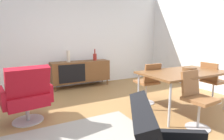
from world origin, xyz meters
The scene contains 11 objects.
ground_plane centered at (0.00, 0.00, 0.00)m, with size 8.32×8.32×0.00m, color #9E7242.
wall_back centered at (0.00, 2.60, 1.40)m, with size 6.80×0.12×2.80m, color white.
sideboard centered at (0.35, 2.30, 0.44)m, with size 1.60×0.45×0.72m.
vase_cobalt centered at (0.03, 2.30, 0.87)m, with size 0.09×0.09×0.31m.
vase_sculptural_dark centered at (0.79, 2.30, 0.83)m, with size 0.10×0.10×0.32m.
dining_table centered at (1.49, -0.21, 0.70)m, with size 1.60×0.90×0.74m.
wooden_bowl_on_table centered at (1.68, -0.18, 0.77)m, with size 0.26×0.26×0.06m, color brown.
dining_chair_front_left centered at (1.14, -0.77, 0.47)m, with size 0.42×0.45×0.86m.
dining_chair_far_end centered at (2.38, -0.21, 0.47)m, with size 0.44×0.42×0.86m.
dining_chair_back_left centered at (1.14, 0.35, 0.47)m, with size 0.41×0.44×0.86m.
lounge_chair_red centered at (-1.10, 0.57, 0.47)m, with size 0.79×0.74×0.95m.
Camera 1 is at (-1.20, -2.45, 1.34)m, focal length 28.80 mm.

